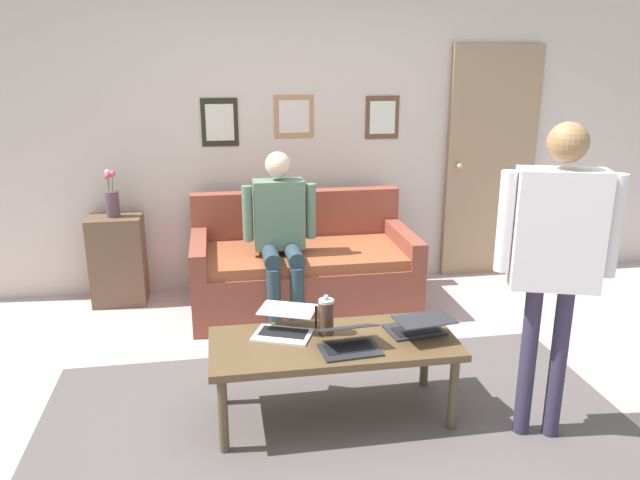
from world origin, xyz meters
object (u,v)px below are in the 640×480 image
at_px(person_standing, 556,245).
at_px(person_seated, 280,228).
at_px(coffee_table, 334,348).
at_px(side_shelf, 118,260).
at_px(laptop_left, 418,326).
at_px(french_press, 326,316).
at_px(laptop_right, 349,342).
at_px(interior_door, 491,164).
at_px(laptop_center, 284,326).
at_px(flower_vase, 112,200).
at_px(couch, 303,270).

distance_m(person_standing, person_seated, 2.13).
height_order(coffee_table, side_shelf, side_shelf).
xyz_separation_m(laptop_left, french_press, (0.50, -0.09, 0.06)).
bearing_deg(side_shelf, coffee_table, 125.73).
bearing_deg(laptop_right, interior_door, -128.33).
relative_size(laptop_left, french_press, 1.57).
bearing_deg(laptop_center, coffee_table, 151.24).
height_order(flower_vase, person_seated, person_seated).
relative_size(coffee_table, person_seated, 1.05).
bearing_deg(couch, interior_door, -163.79).
xyz_separation_m(interior_door, laptop_center, (2.09, 2.00, -0.52)).
bearing_deg(person_standing, coffee_table, -18.41).
relative_size(interior_door, laptop_center, 5.01).
bearing_deg(interior_door, laptop_left, 57.41).
xyz_separation_m(side_shelf, flower_vase, (0.00, -0.00, 0.49)).
height_order(coffee_table, laptop_left, laptop_left).
relative_size(laptop_center, person_standing, 0.25).
bearing_deg(laptop_left, laptop_center, -10.32).
bearing_deg(flower_vase, laptop_left, 134.01).
height_order(couch, french_press, couch).
xyz_separation_m(laptop_left, person_standing, (-0.56, 0.35, 0.55)).
xyz_separation_m(laptop_left, laptop_center, (0.73, -0.13, -0.00)).
distance_m(couch, laptop_left, 1.68).
bearing_deg(laptop_left, interior_door, -122.59).
relative_size(flower_vase, person_seated, 0.29).
relative_size(couch, laptop_center, 4.22).
bearing_deg(laptop_center, side_shelf, -57.58).
distance_m(interior_door, couch, 1.99).
relative_size(laptop_right, french_press, 1.43).
bearing_deg(laptop_right, person_standing, 166.64).
height_order(couch, laptop_left, couch).
distance_m(interior_door, side_shelf, 3.32).
bearing_deg(person_seated, person_standing, 124.09).
bearing_deg(person_standing, side_shelf, -43.24).
distance_m(side_shelf, flower_vase, 0.49).
distance_m(side_shelf, person_standing, 3.43).
height_order(coffee_table, laptop_center, laptop_center).
height_order(person_standing, person_seated, person_standing).
distance_m(couch, coffee_table, 1.62).
bearing_deg(coffee_table, french_press, -74.72).
xyz_separation_m(couch, flower_vase, (1.46, -0.33, 0.55)).
relative_size(french_press, side_shelf, 0.32).
bearing_deg(laptop_right, person_seated, -82.56).
height_order(interior_door, french_press, interior_door).
xyz_separation_m(laptop_center, person_seated, (-0.12, -1.25, 0.22)).
bearing_deg(person_seated, coffee_table, 95.61).
bearing_deg(person_standing, laptop_left, -32.00).
relative_size(interior_door, laptop_left, 5.63).
relative_size(coffee_table, side_shelf, 1.85).
height_order(french_press, person_standing, person_standing).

